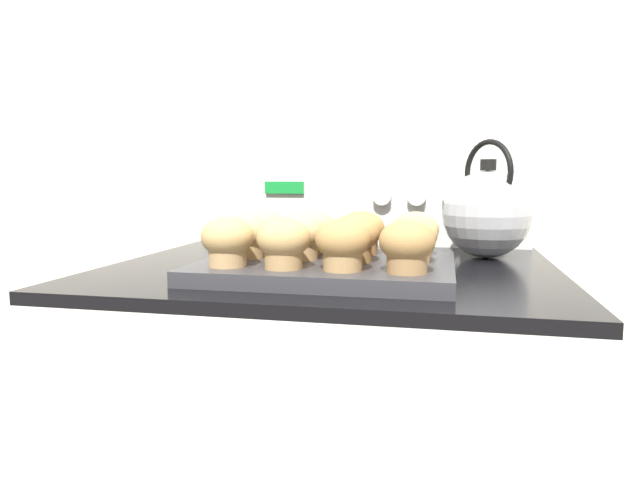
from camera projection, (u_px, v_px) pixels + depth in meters
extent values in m
cube|color=silver|center=(364.00, 101.00, 1.25)|extent=(8.00, 0.05, 2.40)
cube|color=black|center=(333.00, 269.00, 0.96)|extent=(0.72, 0.63, 0.02)
cube|color=white|center=(359.00, 195.00, 1.23)|extent=(0.71, 0.05, 0.21)
cube|color=green|center=(284.00, 188.00, 1.23)|extent=(0.09, 0.01, 0.03)
cylinder|color=white|center=(382.00, 196.00, 1.18)|extent=(0.04, 0.02, 0.04)
cylinder|color=white|center=(417.00, 196.00, 1.16)|extent=(0.04, 0.02, 0.04)
cylinder|color=white|center=(452.00, 197.00, 1.15)|extent=(0.04, 0.02, 0.04)
cylinder|color=white|center=(489.00, 197.00, 1.13)|extent=(0.04, 0.02, 0.04)
cube|color=#38383D|center=(327.00, 268.00, 0.85)|extent=(0.37, 0.29, 0.02)
cylinder|color=tan|center=(228.00, 255.00, 0.79)|extent=(0.05, 0.05, 0.03)
ellipsoid|color=tan|center=(227.00, 237.00, 0.79)|extent=(0.07, 0.07, 0.06)
cylinder|color=tan|center=(284.00, 257.00, 0.77)|extent=(0.05, 0.05, 0.03)
ellipsoid|color=tan|center=(284.00, 238.00, 0.77)|extent=(0.07, 0.07, 0.06)
cylinder|color=tan|center=(343.00, 259.00, 0.75)|extent=(0.05, 0.05, 0.03)
ellipsoid|color=#B2844C|center=(343.00, 239.00, 0.75)|extent=(0.07, 0.07, 0.06)
cylinder|color=#A37A4C|center=(407.00, 261.00, 0.74)|extent=(0.05, 0.05, 0.03)
ellipsoid|color=#B2844C|center=(407.00, 241.00, 0.73)|extent=(0.07, 0.07, 0.06)
cylinder|color=tan|center=(247.00, 248.00, 0.87)|extent=(0.05, 0.05, 0.03)
ellipsoid|color=tan|center=(246.00, 231.00, 0.87)|extent=(0.07, 0.07, 0.06)
cylinder|color=tan|center=(300.00, 249.00, 0.85)|extent=(0.05, 0.05, 0.03)
ellipsoid|color=tan|center=(300.00, 232.00, 0.85)|extent=(0.07, 0.07, 0.06)
cylinder|color=olive|center=(354.00, 251.00, 0.83)|extent=(0.05, 0.05, 0.03)
ellipsoid|color=#B2844C|center=(354.00, 233.00, 0.83)|extent=(0.07, 0.07, 0.06)
cylinder|color=#A37A4C|center=(412.00, 252.00, 0.82)|extent=(0.05, 0.05, 0.03)
ellipsoid|color=tan|center=(412.00, 234.00, 0.82)|extent=(0.07, 0.07, 0.06)
cylinder|color=#A37A4C|center=(264.00, 242.00, 0.95)|extent=(0.05, 0.05, 0.03)
ellipsoid|color=tan|center=(264.00, 226.00, 0.95)|extent=(0.07, 0.07, 0.06)
cylinder|color=olive|center=(314.00, 243.00, 0.93)|extent=(0.05, 0.05, 0.03)
ellipsoid|color=tan|center=(314.00, 227.00, 0.93)|extent=(0.07, 0.07, 0.06)
cylinder|color=olive|center=(362.00, 244.00, 0.91)|extent=(0.05, 0.05, 0.03)
ellipsoid|color=#B2844C|center=(362.00, 228.00, 0.91)|extent=(0.07, 0.07, 0.06)
cylinder|color=olive|center=(415.00, 245.00, 0.90)|extent=(0.05, 0.05, 0.03)
ellipsoid|color=tan|center=(416.00, 229.00, 0.90)|extent=(0.07, 0.07, 0.06)
sphere|color=#ADAFB5|center=(487.00, 214.00, 1.02)|extent=(0.16, 0.16, 0.16)
cylinder|color=black|center=(488.00, 165.00, 1.01)|extent=(0.03, 0.03, 0.02)
cone|color=#ADAFB5|center=(461.00, 202.00, 1.08)|extent=(0.07, 0.07, 0.06)
torus|color=black|center=(488.00, 173.00, 1.01)|extent=(0.08, 0.10, 0.12)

